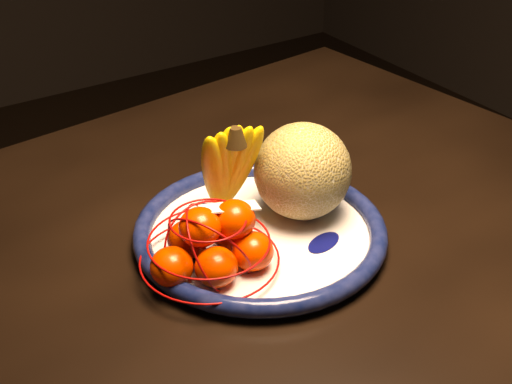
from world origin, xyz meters
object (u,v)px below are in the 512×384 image
cantaloupe (303,171)px  mandarin_bag (213,244)px  fruit_bowl (260,232)px  banana_bunch (227,166)px  dining_table (161,313)px

cantaloupe → mandarin_bag: bearing=-167.0°
fruit_bowl → mandarin_bag: 0.10m
banana_bunch → mandarin_bag: bearing=-122.4°
dining_table → banana_bunch: 0.21m
fruit_bowl → banana_bunch: 0.10m
cantaloupe → mandarin_bag: (-0.16, -0.04, -0.03)m
fruit_bowl → cantaloupe: bearing=7.5°
fruit_bowl → cantaloupe: (0.07, 0.01, 0.06)m
dining_table → fruit_bowl: (0.14, -0.02, 0.09)m
cantaloupe → dining_table: bearing=176.3°
dining_table → mandarin_bag: 0.14m
cantaloupe → fruit_bowl: bearing=-172.5°
dining_table → mandarin_bag: mandarin_bag is taller
cantaloupe → banana_bunch: bearing=155.7°
dining_table → fruit_bowl: 0.17m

